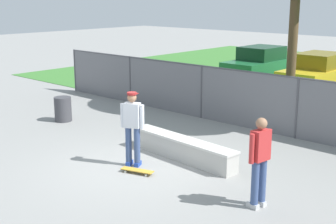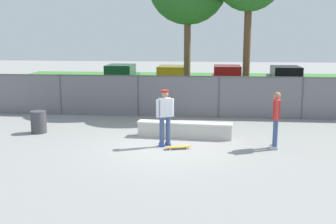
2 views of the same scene
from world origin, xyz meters
name	(u,v)px [view 1 (image 1 of 2)]	position (x,y,z in m)	size (l,w,h in m)	color
ground_plane	(135,166)	(0.00, 0.00, 0.00)	(80.00, 80.00, 0.00)	gray
concrete_ledge	(182,148)	(0.50, 1.20, 0.28)	(3.35, 0.73, 0.55)	#B7B5AD
skateboarder	(132,125)	(-0.07, 0.00, 1.03)	(0.55, 0.40, 1.84)	#2647A5
skateboard	(137,170)	(0.37, -0.28, 0.07)	(0.82, 0.43, 0.09)	gold
chainlink_fence	(245,97)	(0.00, 4.79, 0.99)	(17.62, 0.07, 1.81)	#4C4C51
car_green	(260,63)	(-4.22, 12.52, 0.84)	(2.05, 4.21, 1.66)	#1E6638
car_yellow	(318,72)	(-0.91, 11.84, 0.84)	(2.05, 4.21, 1.66)	gold
bystander	(260,159)	(3.43, 0.06, 1.01)	(0.32, 0.59, 1.82)	beige
trash_bin	(63,109)	(-4.88, 1.37, 0.41)	(0.56, 0.56, 0.81)	#3F3F44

